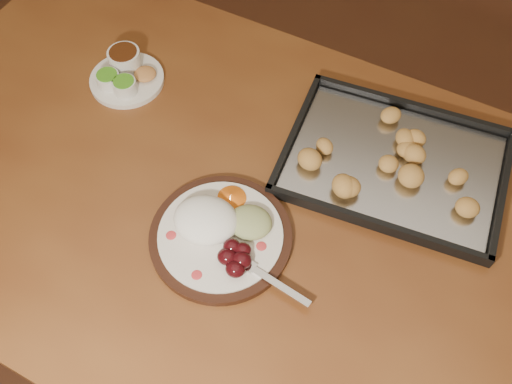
% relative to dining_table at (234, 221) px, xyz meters
% --- Properties ---
extents(ground, '(4.00, 4.00, 0.00)m').
position_rel_dining_table_xyz_m(ground, '(-0.04, 0.27, -0.65)').
color(ground, '#57321D').
rests_on(ground, ground).
extents(dining_table, '(1.65, 1.17, 0.75)m').
position_rel_dining_table_xyz_m(dining_table, '(0.00, 0.00, 0.00)').
color(dining_table, brown).
rests_on(dining_table, ground).
extents(dinner_plate, '(0.32, 0.26, 0.06)m').
position_rel_dining_table_xyz_m(dinner_plate, '(0.01, -0.09, 0.12)').
color(dinner_plate, black).
rests_on(dinner_plate, dining_table).
extents(condiment_saucer, '(0.16, 0.16, 0.05)m').
position_rel_dining_table_xyz_m(condiment_saucer, '(-0.31, 0.22, 0.12)').
color(condiment_saucer, silver).
rests_on(condiment_saucer, dining_table).
extents(baking_tray, '(0.45, 0.34, 0.04)m').
position_rel_dining_table_xyz_m(baking_tray, '(0.28, 0.16, 0.11)').
color(baking_tray, black).
rests_on(baking_tray, dining_table).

